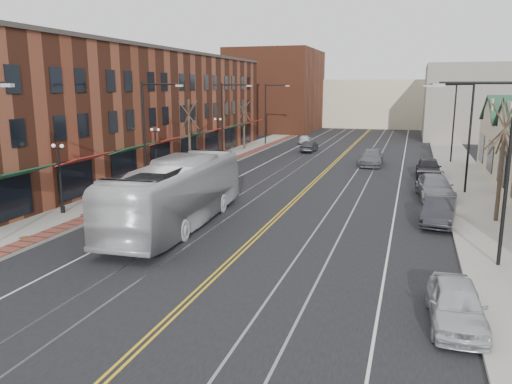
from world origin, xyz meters
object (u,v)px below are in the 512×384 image
Objects in this scene: parked_suv at (143,207)px; parked_car_d at (428,168)px; parked_car_a at (456,304)px; transit_bus at (177,193)px; parked_car_b at (439,211)px; parked_car_c at (435,187)px.

parked_car_d is at bearing -122.64° from parked_suv.
parked_suv is 1.28× the size of parked_car_a.
parked_car_b is (14.20, 4.84, -1.11)m from transit_bus.
parked_car_c is (0.00, 7.05, 0.03)m from parked_car_b.
parked_car_d is at bearing -127.04° from transit_bus.
parked_car_d is (-0.23, 28.70, 0.12)m from parked_car_a.
parked_suv is at bearing -15.05° from transit_bus.
transit_bus is 3.14× the size of parked_car_a.
transit_bus is at bearing 147.66° from parked_car_a.
parked_suv is 1.10× the size of parked_car_d.
parked_car_a is 28.70m from parked_car_d.
parked_suv is at bearing -130.45° from parked_car_d.
parked_suv is 17.34m from parked_car_b.
parked_car_d reaches higher than parked_car_b.
transit_bus is 16.44m from parked_car_a.
transit_bus is 24.82m from parked_car_d.
parked_car_c is (14.20, 11.89, -1.09)m from transit_bus.
parked_car_a is (16.80, -8.78, -0.03)m from parked_suv.
transit_bus is 2.86× the size of parked_car_b.
parked_car_a is at bearing -95.89° from parked_car_c.
parked_car_b reaches higher than parked_suv.
parked_suv is 1.16× the size of parked_car_b.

